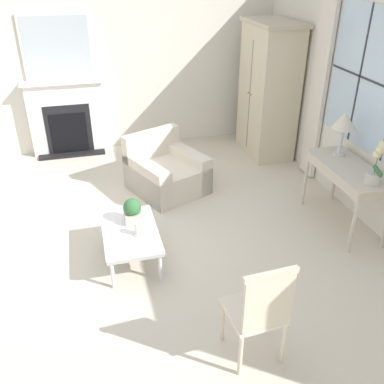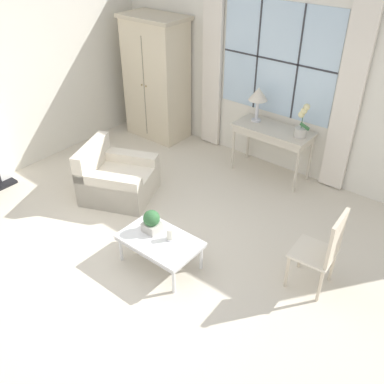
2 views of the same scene
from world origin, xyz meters
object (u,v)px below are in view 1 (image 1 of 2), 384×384
object	(u,v)px
fireplace	(66,111)
side_chair_wooden	(261,309)
potted_plant_small	(132,211)
table_lamp	(344,123)
console_table	(348,173)
pillar_candle	(138,229)
armoire	(268,90)
armchair_upholstered	(166,173)
potted_orchid	(376,168)
coffee_table	(130,234)

from	to	relation	value
fireplace	side_chair_wooden	bearing A→B (deg)	16.59
potted_plant_small	table_lamp	bearing A→B (deg)	95.22
console_table	pillar_candle	xyz separation A→B (m)	(0.16, -2.55, -0.26)
armoire	pillar_candle	size ratio (longest dim) A/B	13.17
table_lamp	armchair_upholstered	bearing A→B (deg)	-118.46
potted_orchid	fireplace	bearing A→B (deg)	-137.92
coffee_table	armoire	bearing A→B (deg)	133.06
coffee_table	pillar_candle	world-z (taller)	pillar_candle
armchair_upholstered	potted_plant_small	world-z (taller)	armchair_upholstered
table_lamp	side_chair_wooden	xyz separation A→B (m)	(2.03, -1.86, -0.64)
potted_orchid	pillar_candle	size ratio (longest dim) A/B	3.17
armoire	coffee_table	xyz separation A→B (m)	(2.42, -2.59, -0.72)
table_lamp	side_chair_wooden	world-z (taller)	table_lamp
fireplace	pillar_candle	size ratio (longest dim) A/B	13.85
armoire	armchair_upholstered	distance (m)	2.26
table_lamp	armchair_upholstered	distance (m)	2.46
console_table	potted_orchid	bearing A→B (deg)	-0.96
fireplace	coffee_table	world-z (taller)	fireplace
armoire	fireplace	bearing A→B (deg)	-103.76
armoire	console_table	distance (m)	2.39
table_lamp	side_chair_wooden	bearing A→B (deg)	-42.60
armchair_upholstered	side_chair_wooden	world-z (taller)	side_chair_wooden
coffee_table	potted_plant_small	world-z (taller)	potted_plant_small
coffee_table	console_table	bearing A→B (deg)	91.41
fireplace	potted_orchid	size ratio (longest dim) A/B	4.37
armchair_upholstered	coffee_table	distance (m)	1.65
potted_plant_small	pillar_candle	bearing A→B (deg)	4.05
fireplace	pillar_candle	bearing A→B (deg)	11.77
side_chair_wooden	armoire	bearing A→B (deg)	156.37
table_lamp	armchair_upholstered	size ratio (longest dim) A/B	0.44
console_table	table_lamp	size ratio (longest dim) A/B	2.21
side_chair_wooden	potted_plant_small	xyz separation A→B (m)	(-1.79, -0.77, -0.05)
side_chair_wooden	coffee_table	xyz separation A→B (m)	(-1.61, -0.83, -0.23)
potted_plant_small	pillar_candle	distance (m)	0.28
armchair_upholstered	coffee_table	size ratio (longest dim) A/B	1.30
potted_orchid	coffee_table	size ratio (longest dim) A/B	0.54
potted_orchid	coffee_table	distance (m)	2.73
fireplace	potted_orchid	bearing A→B (deg)	42.08
armoire	potted_orchid	world-z (taller)	armoire
console_table	side_chair_wooden	world-z (taller)	side_chair_wooden
console_table	potted_plant_small	size ratio (longest dim) A/B	4.25
pillar_candle	console_table	bearing A→B (deg)	93.58
console_table	coffee_table	size ratio (longest dim) A/B	1.27
fireplace	potted_orchid	world-z (taller)	fireplace
console_table	potted_orchid	xyz separation A→B (m)	(0.44, -0.01, 0.28)
coffee_table	potted_orchid	bearing A→B (deg)	81.89
table_lamp	fireplace	bearing A→B (deg)	-130.23
fireplace	console_table	xyz separation A→B (m)	(3.14, 3.24, -0.03)
table_lamp	potted_orchid	world-z (taller)	table_lamp
fireplace	console_table	bearing A→B (deg)	45.89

